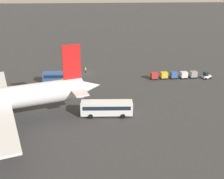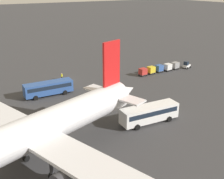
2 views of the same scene
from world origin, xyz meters
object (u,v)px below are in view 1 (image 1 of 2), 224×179
cargo_cart_grey (193,74)px  cargo_cart_red (154,76)px  cargo_cart_white (184,75)px  cargo_cart_yellow (164,75)px  baggage_tug (206,76)px  worker_person (86,70)px  shuttle_bus_near (62,76)px  cargo_cart_blue (174,75)px  shuttle_bus_far (107,107)px

cargo_cart_grey → cargo_cart_red: bearing=1.3°
cargo_cart_white → cargo_cart_yellow: 5.88m
cargo_cart_grey → cargo_cart_white: 2.95m
baggage_tug → worker_person: (35.25, -8.73, -0.07)m
baggage_tug → cargo_cart_white: (6.54, -0.73, 0.25)m
shuttle_bus_near → cargo_cart_blue: shuttle_bus_near is taller
shuttle_bus_near → shuttle_bus_far: 24.39m
cargo_cart_yellow → cargo_cart_grey: bearing=-179.8°
cargo_cart_blue → cargo_cart_yellow: same height
baggage_tug → cargo_cart_yellow: (12.42, -0.86, 0.25)m
baggage_tug → cargo_cart_grey: (3.60, -0.89, 0.25)m
worker_person → cargo_cart_blue: (-25.77, 7.79, 0.32)m
cargo_cart_yellow → cargo_cart_blue: bearing=-178.3°
worker_person → cargo_cart_red: size_ratio=0.81×
worker_person → cargo_cart_grey: (-31.65, 7.84, 0.32)m
baggage_tug → cargo_cart_red: bearing=-18.2°
shuttle_bus_near → cargo_cart_red: bearing=-177.2°
shuttle_bus_near → cargo_cart_white: bearing=-177.4°
cargo_cart_white → cargo_cart_red: 8.82m
shuttle_bus_far → cargo_cart_blue: (-21.08, -22.61, -0.70)m
shuttle_bus_near → baggage_tug: size_ratio=4.02×
shuttle_bus_near → cargo_cart_grey: (-38.09, -0.86, -0.64)m
shuttle_bus_near → cargo_cart_red: (-26.33, -0.60, -0.64)m
shuttle_bus_far → cargo_cart_yellow: shuttle_bus_far is taller
cargo_cart_yellow → cargo_cart_white: bearing=178.7°
worker_person → shuttle_bus_far: bearing=98.8°
shuttle_bus_far → cargo_cart_red: (-15.20, -22.30, -0.70)m
cargo_cart_blue → baggage_tug: bearing=174.3°
shuttle_bus_near → baggage_tug: bearing=-178.5°
worker_person → shuttle_bus_near: bearing=53.5°
cargo_cart_grey → shuttle_bus_far: bearing=39.9°
cargo_cart_white → baggage_tug: bearing=173.7°
baggage_tug → cargo_cart_blue: bearing=-21.5°
baggage_tug → cargo_cart_blue: (9.48, -0.94, 0.25)m
shuttle_bus_near → cargo_cart_red: shuttle_bus_near is taller
cargo_cart_blue → shuttle_bus_far: bearing=47.0°
cargo_cart_yellow → shuttle_bus_far: bearing=51.2°
baggage_tug → cargo_cart_red: (15.36, -0.63, 0.25)m
shuttle_bus_near → cargo_cart_blue: size_ratio=4.99×
cargo_cart_red → cargo_cart_grey: bearing=-178.7°
baggage_tug → cargo_cart_blue: size_ratio=1.24×
cargo_cart_blue → cargo_cart_yellow: size_ratio=1.00×
worker_person → cargo_cart_red: (-19.89, 8.10, 0.32)m
shuttle_bus_near → cargo_cart_grey: shuttle_bus_near is taller
cargo_cart_white → cargo_cart_blue: bearing=-4.2°
shuttle_bus_far → cargo_cart_white: size_ratio=5.13×
cargo_cart_yellow → cargo_cart_red: 2.95m
worker_person → cargo_cart_white: 29.81m
shuttle_bus_near → cargo_cart_grey: size_ratio=4.99×
worker_person → cargo_cart_red: bearing=157.8°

